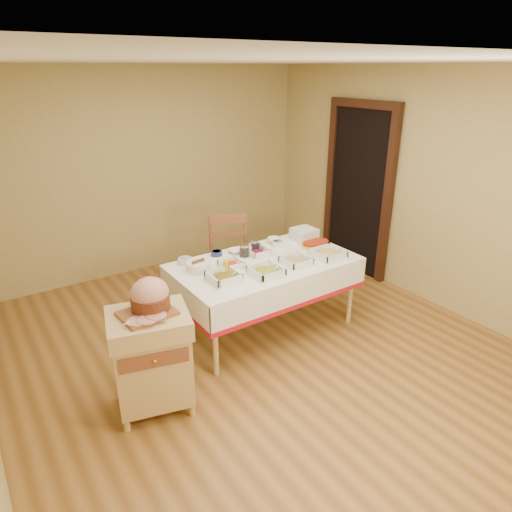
# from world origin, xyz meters

# --- Properties ---
(room_shell) EXTENTS (5.00, 5.00, 5.00)m
(room_shell) POSITION_xyz_m (0.00, 0.00, 1.30)
(room_shell) COLOR olive
(room_shell) RESTS_ON ground
(doorway) EXTENTS (0.09, 1.10, 2.20)m
(doorway) POSITION_xyz_m (2.20, 0.90, 1.11)
(doorway) COLOR black
(doorway) RESTS_ON ground
(dining_table) EXTENTS (1.82, 1.02, 0.76)m
(dining_table) POSITION_xyz_m (0.30, 0.30, 0.60)
(dining_table) COLOR tan
(dining_table) RESTS_ON ground
(butcher_cart) EXTENTS (0.71, 0.64, 0.85)m
(butcher_cart) POSITION_xyz_m (-1.13, -0.21, 0.49)
(butcher_cart) COLOR tan
(butcher_cart) RESTS_ON ground
(dining_chair) EXTENTS (0.60, 0.59, 1.03)m
(dining_chair) POSITION_xyz_m (0.29, 0.95, 0.53)
(dining_chair) COLOR brown
(dining_chair) RESTS_ON ground
(ham_on_board) EXTENTS (0.41, 0.39, 0.27)m
(ham_on_board) POSITION_xyz_m (-1.09, -0.17, 0.97)
(ham_on_board) COLOR brown
(ham_on_board) RESTS_ON butcher_cart
(serving_dish_a) EXTENTS (0.27, 0.27, 0.12)m
(serving_dish_a) POSITION_xyz_m (-0.26, 0.14, 0.80)
(serving_dish_a) COLOR white
(serving_dish_a) RESTS_ON dining_table
(serving_dish_b) EXTENTS (0.28, 0.28, 0.11)m
(serving_dish_b) POSITION_xyz_m (0.13, 0.03, 0.80)
(serving_dish_b) COLOR white
(serving_dish_b) RESTS_ON dining_table
(serving_dish_c) EXTENTS (0.26, 0.26, 0.10)m
(serving_dish_c) POSITION_xyz_m (0.52, 0.07, 0.79)
(serving_dish_c) COLOR white
(serving_dish_c) RESTS_ON dining_table
(serving_dish_d) EXTENTS (0.29, 0.29, 0.11)m
(serving_dish_d) POSITION_xyz_m (0.90, 0.03, 0.80)
(serving_dish_d) COLOR white
(serving_dish_d) RESTS_ON dining_table
(serving_dish_e) EXTENTS (0.21, 0.20, 0.10)m
(serving_dish_e) POSITION_xyz_m (-0.05, 0.37, 0.79)
(serving_dish_e) COLOR white
(serving_dish_e) RESTS_ON dining_table
(serving_dish_f) EXTENTS (0.22, 0.21, 0.10)m
(serving_dish_f) POSITION_xyz_m (0.34, 0.48, 0.79)
(serving_dish_f) COLOR white
(serving_dish_f) RESTS_ON dining_table
(small_bowl_left) EXTENTS (0.13, 0.13, 0.06)m
(small_bowl_left) POSITION_xyz_m (-0.38, 0.70, 0.79)
(small_bowl_left) COLOR white
(small_bowl_left) RESTS_ON dining_table
(small_bowl_mid) EXTENTS (0.12, 0.12, 0.05)m
(small_bowl_mid) POSITION_xyz_m (-0.02, 0.71, 0.79)
(small_bowl_mid) COLOR navy
(small_bowl_mid) RESTS_ON dining_table
(small_bowl_right) EXTENTS (0.12, 0.12, 0.06)m
(small_bowl_right) POSITION_xyz_m (0.66, 0.57, 0.79)
(small_bowl_right) COLOR white
(small_bowl_right) RESTS_ON dining_table
(bowl_white_imported) EXTENTS (0.18, 0.18, 0.04)m
(bowl_white_imported) POSITION_xyz_m (0.18, 0.66, 0.78)
(bowl_white_imported) COLOR white
(bowl_white_imported) RESTS_ON dining_table
(bowl_small_imported) EXTENTS (0.21, 0.21, 0.05)m
(bowl_small_imported) POSITION_xyz_m (0.70, 0.68, 0.79)
(bowl_small_imported) COLOR white
(bowl_small_imported) RESTS_ON dining_table
(preserve_jar_left) EXTENTS (0.10, 0.10, 0.13)m
(preserve_jar_left) POSITION_xyz_m (0.21, 0.53, 0.82)
(preserve_jar_left) COLOR silver
(preserve_jar_left) RESTS_ON dining_table
(preserve_jar_right) EXTENTS (0.10, 0.10, 0.13)m
(preserve_jar_right) POSITION_xyz_m (0.37, 0.57, 0.82)
(preserve_jar_right) COLOR silver
(preserve_jar_right) RESTS_ON dining_table
(mustard_bottle) EXTENTS (0.05, 0.05, 0.16)m
(mustard_bottle) POSITION_xyz_m (-0.17, 0.27, 0.83)
(mustard_bottle) COLOR gold
(mustard_bottle) RESTS_ON dining_table
(bread_basket) EXTENTS (0.23, 0.23, 0.10)m
(bread_basket) POSITION_xyz_m (-0.35, 0.48, 0.80)
(bread_basket) COLOR white
(bread_basket) RESTS_ON dining_table
(plate_stack) EXTENTS (0.24, 0.24, 0.13)m
(plate_stack) POSITION_xyz_m (1.02, 0.55, 0.83)
(plate_stack) COLOR white
(plate_stack) RESTS_ON dining_table
(brass_platter) EXTENTS (0.36, 0.26, 0.05)m
(brass_platter) POSITION_xyz_m (1.02, 0.35, 0.78)
(brass_platter) COLOR gold
(brass_platter) RESTS_ON dining_table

